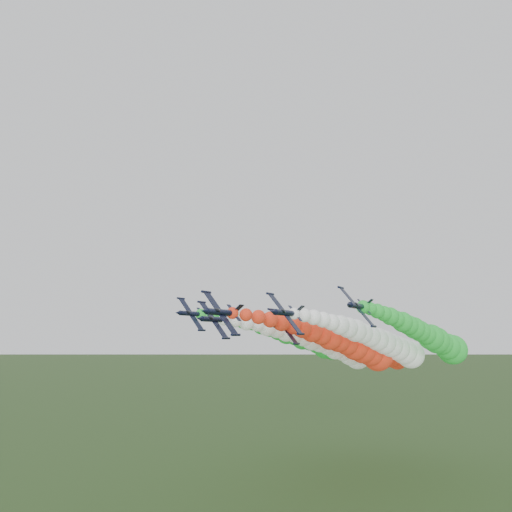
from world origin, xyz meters
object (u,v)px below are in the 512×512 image
object	(u,v)px
jet_lead	(351,346)
jet_trail	(372,349)
jet_outer_right	(434,339)
jet_inner_left	(329,346)
jet_outer_left	(302,339)
jet_inner_right	(386,344)

from	to	relation	value
jet_lead	jet_trail	bearing A→B (deg)	92.31
jet_outer_right	jet_trail	world-z (taller)	jet_outer_right
jet_lead	jet_inner_left	size ratio (longest dim) A/B	1.00
jet_inner_left	jet_outer_right	xyz separation A→B (m)	(27.25, 7.18, 1.89)
jet_inner_left	jet_outer_left	world-z (taller)	jet_outer_left
jet_outer_left	jet_outer_right	distance (m)	38.76
jet_outer_right	jet_inner_right	bearing A→B (deg)	-139.20
jet_outer_left	jet_inner_right	bearing A→B (deg)	-17.34
jet_inner_left	jet_outer_left	distance (m)	13.54
jet_trail	jet_lead	bearing A→B (deg)	-87.69
jet_inner_right	jet_trail	world-z (taller)	jet_inner_right
jet_lead	jet_outer_right	bearing A→B (deg)	46.35
jet_outer_left	jet_trail	size ratio (longest dim) A/B	1.00
jet_inner_right	jet_trail	size ratio (longest dim) A/B	1.01
jet_inner_right	jet_trail	bearing A→B (deg)	120.49
jet_inner_left	jet_trail	distance (m)	14.27
jet_lead	jet_outer_left	distance (m)	27.95
jet_lead	jet_inner_left	distance (m)	14.80
jet_outer_right	jet_inner_left	bearing A→B (deg)	-165.24
jet_outer_left	jet_trail	xyz separation A→B (m)	(20.64, 4.04, -2.77)
jet_inner_left	jet_inner_right	world-z (taller)	jet_inner_right
jet_outer_right	jet_trail	bearing A→B (deg)	168.34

